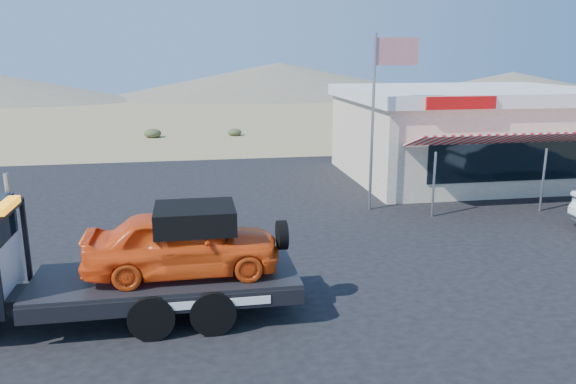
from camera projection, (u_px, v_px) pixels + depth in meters
name	position (u px, v px, depth m)	size (l,w,h in m)	color
ground	(250.00, 264.00, 14.66)	(120.00, 120.00, 0.00)	#967F55
asphalt_lot	(303.00, 226.00, 17.86)	(32.00, 24.00, 0.02)	black
tow_truck	(93.00, 257.00, 11.25)	(7.72, 2.29, 2.58)	black
jerky_store	(466.00, 132.00, 24.52)	(10.40, 9.97, 3.90)	#C6B395
flagpole	(380.00, 102.00, 18.88)	(1.55, 0.10, 6.00)	#99999E
distant_hills	(115.00, 84.00, 65.29)	(126.00, 48.00, 4.20)	#726B59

